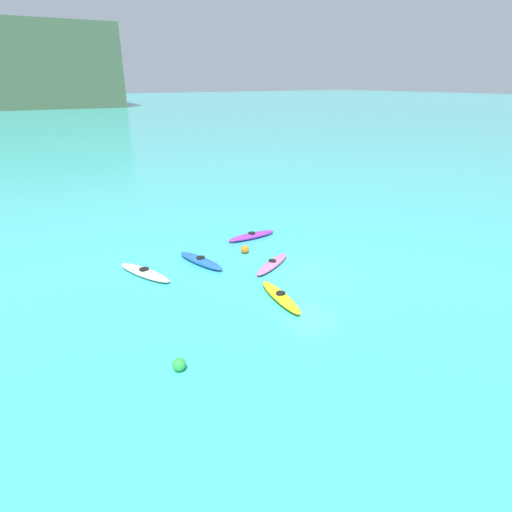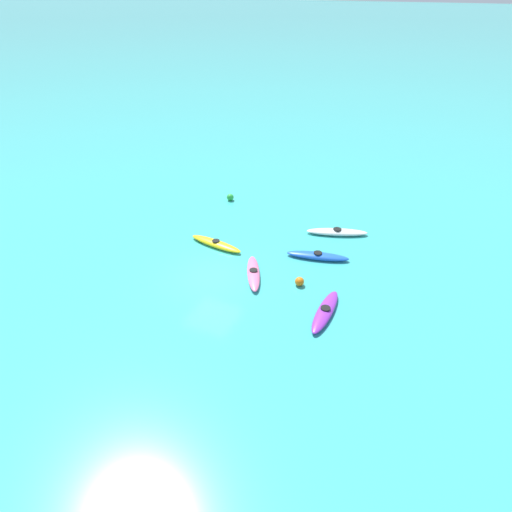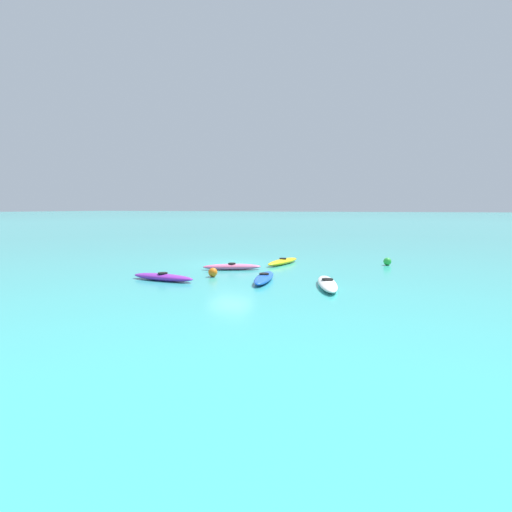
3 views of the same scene
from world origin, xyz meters
TOP-DOWN VIEW (x-y plane):
  - ground_plane at (0.00, 0.00)m, footprint 600.00×600.00m
  - kayak_white at (-6.83, 4.57)m, footprint 1.86×3.55m
  - kayak_yellow at (-2.82, -1.22)m, footprint 1.18×3.37m
  - kayak_pink at (-1.00, 1.86)m, footprint 3.07×1.95m
  - kayak_purple at (0.47, 5.99)m, footprint 3.24×0.72m
  - kayak_blue at (-3.86, 4.31)m, footprint 1.38×3.36m
  - buoy_green at (-8.54, -3.19)m, footprint 0.45×0.45m
  - buoy_orange at (-1.16, 4.23)m, footprint 0.44×0.44m

SIDE VIEW (x-z plane):
  - ground_plane at x=0.00m, z-range 0.00..0.00m
  - kayak_yellow at x=-2.82m, z-range -0.02..0.35m
  - kayak_pink at x=-1.00m, z-range -0.02..0.35m
  - kayak_purple at x=0.47m, z-range -0.02..0.35m
  - kayak_blue at x=-3.86m, z-range -0.02..0.35m
  - kayak_white at x=-6.83m, z-range -0.02..0.35m
  - buoy_orange at x=-1.16m, z-range 0.00..0.44m
  - buoy_green at x=-8.54m, z-range 0.00..0.45m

